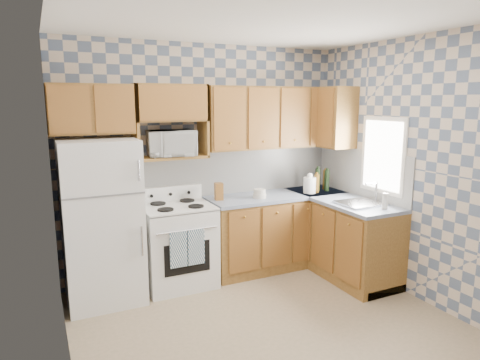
% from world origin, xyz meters
% --- Properties ---
extents(floor, '(3.40, 3.40, 0.00)m').
position_xyz_m(floor, '(0.00, 0.00, 0.00)').
color(floor, '#847355').
rests_on(floor, ground).
extents(back_wall, '(3.40, 0.02, 2.70)m').
position_xyz_m(back_wall, '(0.00, 1.60, 1.35)').
color(back_wall, slate).
rests_on(back_wall, ground).
extents(right_wall, '(0.02, 3.20, 2.70)m').
position_xyz_m(right_wall, '(1.70, 0.00, 1.35)').
color(right_wall, slate).
rests_on(right_wall, ground).
extents(backsplash_back, '(2.60, 0.02, 0.56)m').
position_xyz_m(backsplash_back, '(0.40, 1.59, 1.20)').
color(backsplash_back, silver).
rests_on(backsplash_back, back_wall).
extents(backsplash_right, '(0.02, 1.60, 0.56)m').
position_xyz_m(backsplash_right, '(1.69, 0.80, 1.20)').
color(backsplash_right, silver).
rests_on(backsplash_right, right_wall).
extents(refrigerator, '(0.75, 0.70, 1.68)m').
position_xyz_m(refrigerator, '(-1.27, 1.25, 0.84)').
color(refrigerator, white).
rests_on(refrigerator, floor).
extents(stove_body, '(0.76, 0.65, 0.90)m').
position_xyz_m(stove_body, '(-0.47, 1.28, 0.45)').
color(stove_body, white).
rests_on(stove_body, floor).
extents(cooktop, '(0.76, 0.65, 0.02)m').
position_xyz_m(cooktop, '(-0.47, 1.28, 0.91)').
color(cooktop, silver).
rests_on(cooktop, stove_body).
extents(backguard, '(0.76, 0.08, 0.17)m').
position_xyz_m(backguard, '(-0.47, 1.55, 1.00)').
color(backguard, white).
rests_on(backguard, cooktop).
extents(dish_towel_left, '(0.18, 0.02, 0.38)m').
position_xyz_m(dish_towel_left, '(-0.57, 0.93, 0.54)').
color(dish_towel_left, navy).
rests_on(dish_towel_left, stove_body).
extents(dish_towel_right, '(0.18, 0.02, 0.38)m').
position_xyz_m(dish_towel_right, '(-0.38, 0.93, 0.54)').
color(dish_towel_right, navy).
rests_on(dish_towel_right, stove_body).
extents(base_cabinets_back, '(1.75, 0.60, 0.88)m').
position_xyz_m(base_cabinets_back, '(0.82, 1.30, 0.44)').
color(base_cabinets_back, brown).
rests_on(base_cabinets_back, floor).
extents(base_cabinets_right, '(0.60, 1.60, 0.88)m').
position_xyz_m(base_cabinets_right, '(1.40, 0.80, 0.44)').
color(base_cabinets_right, brown).
rests_on(base_cabinets_right, floor).
extents(countertop_back, '(1.77, 0.63, 0.04)m').
position_xyz_m(countertop_back, '(0.82, 1.30, 0.90)').
color(countertop_back, slate).
rests_on(countertop_back, base_cabinets_back).
extents(countertop_right, '(0.63, 1.60, 0.04)m').
position_xyz_m(countertop_right, '(1.40, 0.80, 0.90)').
color(countertop_right, slate).
rests_on(countertop_right, base_cabinets_right).
extents(upper_cabinets_back, '(1.75, 0.33, 0.74)m').
position_xyz_m(upper_cabinets_back, '(0.82, 1.44, 1.85)').
color(upper_cabinets_back, brown).
rests_on(upper_cabinets_back, back_wall).
extents(upper_cabinets_fridge, '(0.82, 0.33, 0.50)m').
position_xyz_m(upper_cabinets_fridge, '(-1.29, 1.44, 1.97)').
color(upper_cabinets_fridge, brown).
rests_on(upper_cabinets_fridge, back_wall).
extents(upper_cabinets_right, '(0.33, 0.70, 0.74)m').
position_xyz_m(upper_cabinets_right, '(1.53, 1.25, 1.85)').
color(upper_cabinets_right, brown).
rests_on(upper_cabinets_right, right_wall).
extents(microwave_shelf, '(0.80, 0.33, 0.03)m').
position_xyz_m(microwave_shelf, '(-0.47, 1.44, 1.44)').
color(microwave_shelf, brown).
rests_on(microwave_shelf, back_wall).
extents(microwave, '(0.54, 0.39, 0.28)m').
position_xyz_m(microwave, '(-0.47, 1.42, 1.59)').
color(microwave, white).
rests_on(microwave, microwave_shelf).
extents(sink, '(0.48, 0.40, 0.03)m').
position_xyz_m(sink, '(1.40, 0.45, 0.93)').
color(sink, '#B7B7BC').
rests_on(sink, countertop_right).
extents(window, '(0.02, 0.66, 0.86)m').
position_xyz_m(window, '(1.69, 0.45, 1.45)').
color(window, white).
rests_on(window, right_wall).
extents(bottle_0, '(0.06, 0.06, 0.29)m').
position_xyz_m(bottle_0, '(1.39, 1.25, 1.06)').
color(bottle_0, black).
rests_on(bottle_0, countertop_back).
extents(bottle_1, '(0.06, 0.06, 0.27)m').
position_xyz_m(bottle_1, '(1.49, 1.19, 1.05)').
color(bottle_1, black).
rests_on(bottle_1, countertop_back).
extents(bottle_2, '(0.06, 0.06, 0.25)m').
position_xyz_m(bottle_2, '(1.54, 1.29, 1.04)').
color(bottle_2, brown).
rests_on(bottle_2, countertop_back).
extents(bottle_3, '(0.06, 0.06, 0.23)m').
position_xyz_m(bottle_3, '(1.32, 1.17, 1.03)').
color(bottle_3, brown).
rests_on(bottle_3, countertop_back).
extents(knife_block, '(0.10, 0.10, 0.20)m').
position_xyz_m(knife_block, '(0.05, 1.32, 1.02)').
color(knife_block, brown).
rests_on(knife_block, countertop_back).
extents(electric_kettle, '(0.16, 0.16, 0.20)m').
position_xyz_m(electric_kettle, '(1.22, 1.18, 1.02)').
color(electric_kettle, white).
rests_on(electric_kettle, countertop_back).
extents(food_containers, '(0.16, 0.16, 0.11)m').
position_xyz_m(food_containers, '(0.53, 1.21, 0.97)').
color(food_containers, beige).
rests_on(food_containers, countertop_back).
extents(soap_bottle, '(0.06, 0.06, 0.17)m').
position_xyz_m(soap_bottle, '(1.48, 0.17, 1.01)').
color(soap_bottle, beige).
rests_on(soap_bottle, countertop_right).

